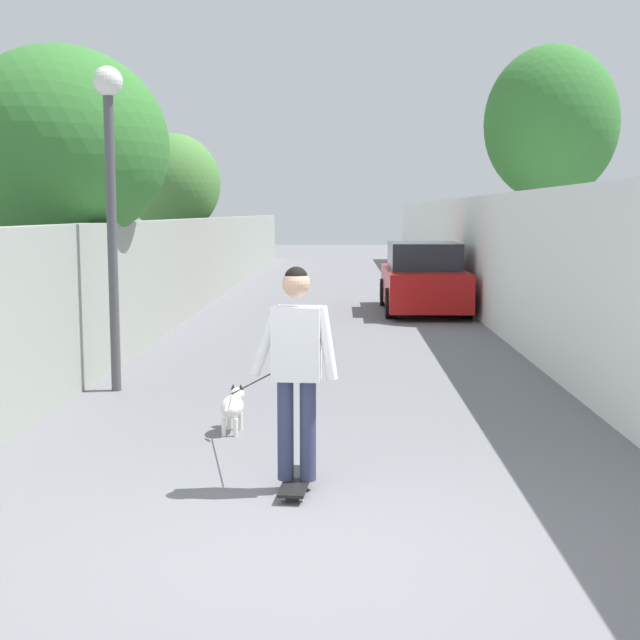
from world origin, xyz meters
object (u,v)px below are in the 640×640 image
at_px(tree_left_far, 62,146).
at_px(dog, 233,405).
at_px(tree_left_near, 173,184).
at_px(person_skateboarder, 296,356).
at_px(car_near, 423,280).
at_px(tree_right_mid, 551,125).
at_px(skateboard, 297,481).
at_px(lamp_post, 110,169).

xyz_separation_m(tree_left_far, dog, (-4.27, -3.01, -2.89)).
height_order(tree_left_far, dog, tree_left_far).
height_order(tree_left_near, dog, tree_left_near).
distance_m(person_skateboarder, car_near, 12.84).
bearing_deg(person_skateboarder, tree_right_mid, -21.78).
height_order(tree_left_near, tree_left_far, tree_left_far).
bearing_deg(skateboard, tree_right_mid, -21.78).
relative_size(tree_right_mid, lamp_post, 1.42).
bearing_deg(tree_left_near, car_near, -127.22).
xyz_separation_m(tree_left_near, tree_left_far, (-11.50, -0.59, 0.18)).
bearing_deg(dog, tree_left_far, 35.19).
bearing_deg(tree_right_mid, skateboard, 158.22).
relative_size(tree_right_mid, skateboard, 6.89).
bearing_deg(lamp_post, car_near, -27.68).
height_order(tree_left_near, lamp_post, tree_left_near).
height_order(lamp_post, skateboard, lamp_post).
bearing_deg(dog, skateboard, -157.95).
bearing_deg(skateboard, person_skateboarder, -177.61).
relative_size(tree_left_far, dog, 2.15).
xyz_separation_m(tree_right_mid, skateboard, (-11.59, 4.63, -3.91)).
height_order(tree_right_mid, lamp_post, tree_right_mid).
height_order(tree_left_near, car_near, tree_left_near).
distance_m(lamp_post, dog, 3.62).
xyz_separation_m(tree_left_far, skateboard, (-6.09, -3.75, -3.09)).
distance_m(tree_left_near, tree_right_mid, 10.83).
xyz_separation_m(skateboard, dog, (1.82, 0.74, 0.21)).
bearing_deg(dog, person_skateboarder, -157.95).
distance_m(tree_left_far, skateboard, 7.79).
relative_size(lamp_post, skateboard, 4.85).
distance_m(tree_left_near, lamp_post, 13.87).
relative_size(tree_left_near, lamp_post, 1.11).
relative_size(tree_right_mid, car_near, 1.36).
bearing_deg(skateboard, tree_left_far, 31.60).
xyz_separation_m(tree_right_mid, car_near, (1.06, 2.47, -3.27)).
xyz_separation_m(tree_right_mid, dog, (-9.77, 5.37, -3.71)).
relative_size(tree_left_far, lamp_post, 1.17).
bearing_deg(tree_left_far, dog, -144.81).
relative_size(tree_left_far, skateboard, 5.67).
xyz_separation_m(tree_right_mid, lamp_post, (-7.74, 7.08, -1.25)).
height_order(tree_left_far, car_near, tree_left_far).
relative_size(dog, car_near, 0.52).
bearing_deg(lamp_post, tree_right_mid, -42.47).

